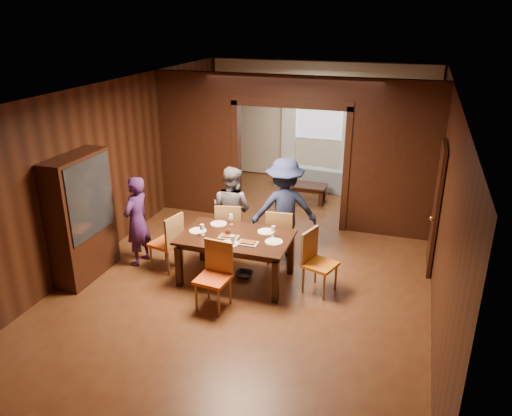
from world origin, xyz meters
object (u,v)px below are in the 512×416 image
(chair_far_l, at_px, (230,228))
(chair_near, at_px, (213,277))
(person_purple, at_px, (137,221))
(coffee_table, at_px, (308,193))
(chair_left, at_px, (166,241))
(sofa, at_px, (318,176))
(person_grey, at_px, (232,210))
(person_navy, at_px, (284,209))
(chair_right, at_px, (320,263))
(chair_far_r, at_px, (281,235))
(hutch, at_px, (82,218))
(dining_table, at_px, (236,258))

(chair_far_l, distance_m, chair_near, 1.71)
(person_purple, bearing_deg, chair_near, 68.91)
(coffee_table, height_order, chair_left, chair_left)
(sofa, relative_size, chair_left, 2.02)
(person_grey, height_order, sofa, person_grey)
(person_navy, relative_size, coffee_table, 2.20)
(chair_right, height_order, chair_far_l, same)
(sofa, bearing_deg, chair_left, 77.65)
(person_grey, bearing_deg, chair_far_l, 106.02)
(chair_far_l, relative_size, chair_far_r, 1.00)
(chair_left, xyz_separation_m, chair_near, (1.18, -0.84, 0.00))
(chair_near, relative_size, hutch, 0.48)
(person_navy, xyz_separation_m, chair_left, (-1.72, -1.03, -0.39))
(chair_far_l, bearing_deg, person_navy, 179.31)
(coffee_table, xyz_separation_m, chair_left, (-1.55, -3.73, 0.28))
(person_grey, distance_m, coffee_table, 2.96)
(person_grey, xyz_separation_m, dining_table, (0.42, -0.93, -0.40))
(sofa, height_order, chair_right, chair_right)
(chair_far_r, bearing_deg, person_grey, -12.76)
(person_navy, bearing_deg, hutch, 7.14)
(person_purple, relative_size, chair_left, 1.57)
(person_navy, distance_m, chair_left, 2.04)
(chair_left, bearing_deg, chair_far_l, 148.02)
(sofa, bearing_deg, coffee_table, 95.27)
(dining_table, height_order, chair_right, chair_right)
(sofa, distance_m, chair_left, 5.01)
(person_purple, distance_m, chair_far_l, 1.57)
(hutch, bearing_deg, chair_far_r, 26.56)
(person_purple, relative_size, chair_near, 1.57)
(sofa, bearing_deg, person_navy, 98.21)
(dining_table, bearing_deg, sofa, 85.96)
(chair_far_r, bearing_deg, sofa, -93.42)
(chair_left, relative_size, chair_near, 1.00)
(chair_far_r, height_order, chair_near, same)
(hutch, bearing_deg, coffee_table, 58.47)
(person_purple, xyz_separation_m, dining_table, (1.74, -0.03, -0.38))
(dining_table, bearing_deg, hutch, -165.77)
(chair_right, bearing_deg, coffee_table, 33.89)
(sofa, xyz_separation_m, hutch, (-2.66, -5.35, 0.71))
(coffee_table, bearing_deg, sofa, 89.51)
(chair_far_l, distance_m, hutch, 2.43)
(chair_near, bearing_deg, person_purple, 158.49)
(chair_right, bearing_deg, chair_near, 142.03)
(person_grey, relative_size, chair_right, 1.61)
(person_grey, height_order, hutch, hutch)
(person_navy, relative_size, sofa, 0.90)
(person_purple, height_order, chair_right, person_purple)
(chair_far_r, bearing_deg, person_purple, 13.65)
(chair_far_l, bearing_deg, person_grey, -101.60)
(chair_left, distance_m, chair_far_l, 1.15)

